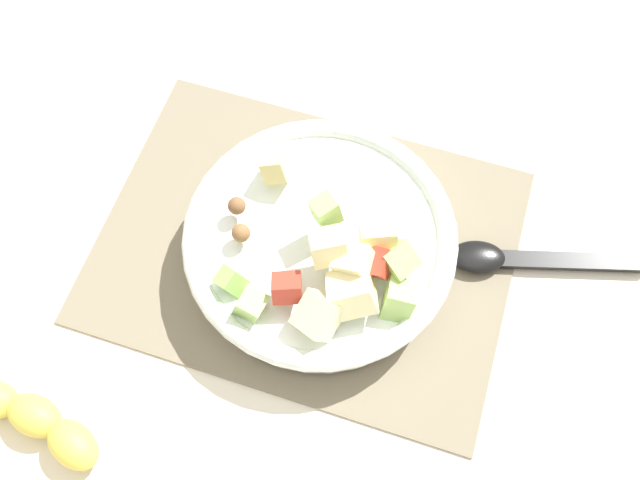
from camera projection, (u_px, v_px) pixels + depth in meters
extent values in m
plane|color=silver|center=(306.00, 246.00, 0.71)|extent=(2.40, 2.40, 0.00)
cube|color=#756B56|center=(306.00, 245.00, 0.71)|extent=(0.42, 0.31, 0.01)
cylinder|color=white|center=(320.00, 246.00, 0.68)|extent=(0.25, 0.25, 0.05)
torus|color=white|center=(320.00, 236.00, 0.66)|extent=(0.27, 0.27, 0.02)
cube|color=#BC3828|center=(287.00, 288.00, 0.61)|extent=(0.04, 0.04, 0.03)
cube|color=#A3CC6B|center=(396.00, 260.00, 0.62)|extent=(0.05, 0.05, 0.05)
sphere|color=brown|center=(241.00, 233.00, 0.64)|extent=(0.03, 0.02, 0.02)
cube|color=#A3CC6B|center=(325.00, 212.00, 0.62)|extent=(0.04, 0.03, 0.03)
cube|color=beige|center=(318.00, 315.00, 0.60)|extent=(0.05, 0.05, 0.05)
cube|color=#A3CC6B|center=(399.00, 300.00, 0.62)|extent=(0.03, 0.04, 0.04)
cube|color=beige|center=(328.00, 247.00, 0.61)|extent=(0.04, 0.05, 0.04)
cube|color=beige|center=(354.00, 262.00, 0.61)|extent=(0.04, 0.03, 0.04)
cube|color=#E5D684|center=(378.00, 238.00, 0.62)|extent=(0.04, 0.05, 0.04)
cube|color=#93C160|center=(231.00, 281.00, 0.63)|extent=(0.03, 0.03, 0.03)
cube|color=beige|center=(352.00, 293.00, 0.61)|extent=(0.06, 0.05, 0.05)
cube|color=#E5D684|center=(277.00, 168.00, 0.67)|extent=(0.03, 0.04, 0.04)
cube|color=#A3CC6B|center=(251.00, 305.00, 0.62)|extent=(0.03, 0.03, 0.03)
cube|color=#BC3828|center=(376.00, 262.00, 0.61)|extent=(0.03, 0.03, 0.03)
sphere|color=brown|center=(237.00, 206.00, 0.65)|extent=(0.02, 0.02, 0.03)
ellipsoid|color=black|center=(477.00, 257.00, 0.69)|extent=(0.06, 0.05, 0.01)
cube|color=black|center=(570.00, 261.00, 0.69)|extent=(0.15, 0.06, 0.01)
ellipsoid|color=yellow|center=(73.00, 445.00, 0.61)|extent=(0.06, 0.05, 0.04)
ellipsoid|color=yellow|center=(35.00, 416.00, 0.62)|extent=(0.06, 0.04, 0.04)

